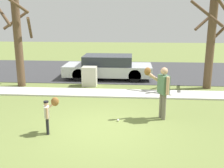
{
  "coord_description": "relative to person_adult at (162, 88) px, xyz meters",
  "views": [
    {
      "loc": [
        0.85,
        -7.28,
        3.19
      ],
      "look_at": [
        0.17,
        1.37,
        1.0
      ],
      "focal_mm": 42.49,
      "sensor_mm": 36.0,
      "label": 1
    }
  ],
  "objects": [
    {
      "name": "ground_plane",
      "position": [
        -1.79,
        2.63,
        -1.04
      ],
      "size": [
        48.0,
        48.0,
        0.0
      ],
      "primitive_type": "plane",
      "color": "olive"
    },
    {
      "name": "sidewalk_strip",
      "position": [
        -1.79,
        2.73,
        -1.01
      ],
      "size": [
        36.0,
        1.2,
        0.06
      ],
      "primitive_type": "cube",
      "color": "beige",
      "rests_on": "ground"
    },
    {
      "name": "road_surface",
      "position": [
        -1.79,
        7.73,
        -1.03
      ],
      "size": [
        36.0,
        6.8,
        0.02
      ],
      "primitive_type": "cube",
      "color": "#38383A",
      "rests_on": "ground"
    },
    {
      "name": "person_adult",
      "position": [
        0.0,
        0.0,
        0.0
      ],
      "size": [
        0.82,
        0.56,
        1.69
      ],
      "rotation": [
        0.0,
        0.0,
        -2.74
      ],
      "color": "#6B6656",
      "rests_on": "ground"
    },
    {
      "name": "person_child",
      "position": [
        -3.23,
        -1.35,
        -0.37
      ],
      "size": [
        0.41,
        0.5,
        1.01
      ],
      "rotation": [
        0.0,
        0.0,
        0.4
      ],
      "color": "black",
      "rests_on": "ground"
    },
    {
      "name": "baseball",
      "position": [
        -1.36,
        -0.35,
        -1.0
      ],
      "size": [
        0.07,
        0.07,
        0.07
      ],
      "primitive_type": "sphere",
      "color": "white",
      "rests_on": "ground"
    },
    {
      "name": "utility_cabinet",
      "position": [
        -2.97,
        4.02,
        -0.58
      ],
      "size": [
        0.68,
        0.55,
        0.92
      ],
      "primitive_type": "cube",
      "color": "beige",
      "rests_on": "ground"
    },
    {
      "name": "street_tree_near",
      "position": [
        2.51,
        3.99,
        1.19
      ],
      "size": [
        1.84,
        1.88,
        4.14
      ],
      "color": "brown",
      "rests_on": "ground"
    },
    {
      "name": "street_tree_far",
      "position": [
        -6.2,
        3.72,
        1.2
      ],
      "size": [
        1.84,
        1.88,
        4.16
      ],
      "color": "brown",
      "rests_on": "ground"
    },
    {
      "name": "parked_sedan_silver",
      "position": [
        -2.24,
        5.66,
        -0.42
      ],
      "size": [
        4.6,
        1.8,
        1.23
      ],
      "color": "silver",
      "rests_on": "road_surface"
    }
  ]
}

